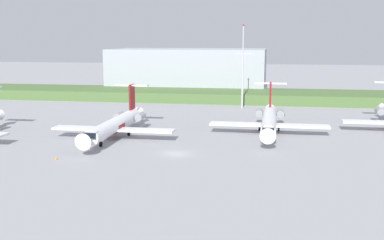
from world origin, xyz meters
TOP-DOWN VIEW (x-y plane):
  - ground_plane at (0.00, 30.00)m, footprint 500.00×500.00m
  - grass_berm at (0.00, 68.55)m, footprint 320.00×20.00m
  - regional_jet_second at (-13.73, 10.77)m, footprint 22.81×31.00m
  - regional_jet_third at (14.45, 20.14)m, footprint 22.81×31.00m
  - antenna_mast at (6.85, 53.32)m, footprint 4.40×0.50m
  - distant_hangar at (-14.07, 90.12)m, footprint 52.16×28.79m
  - safety_cone_front_marker at (-17.29, -6.94)m, footprint 0.44×0.44m

SIDE VIEW (x-z plane):
  - ground_plane at x=0.00m, z-range 0.00..0.00m
  - safety_cone_front_marker at x=-17.29m, z-range 0.00..0.55m
  - grass_berm at x=0.00m, z-range 0.00..2.90m
  - regional_jet_second at x=-13.73m, z-range -1.96..7.04m
  - regional_jet_third at x=14.45m, z-range -1.96..7.04m
  - distant_hangar at x=-14.07m, z-range 0.00..14.82m
  - antenna_mast at x=6.85m, z-range -1.85..20.16m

